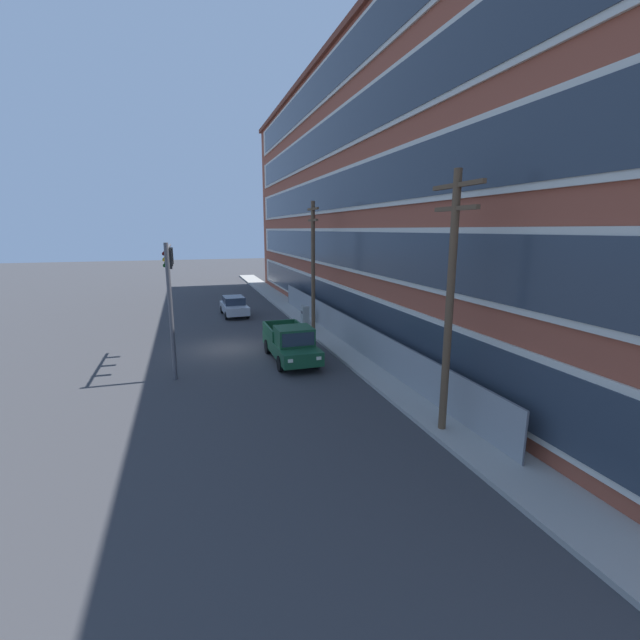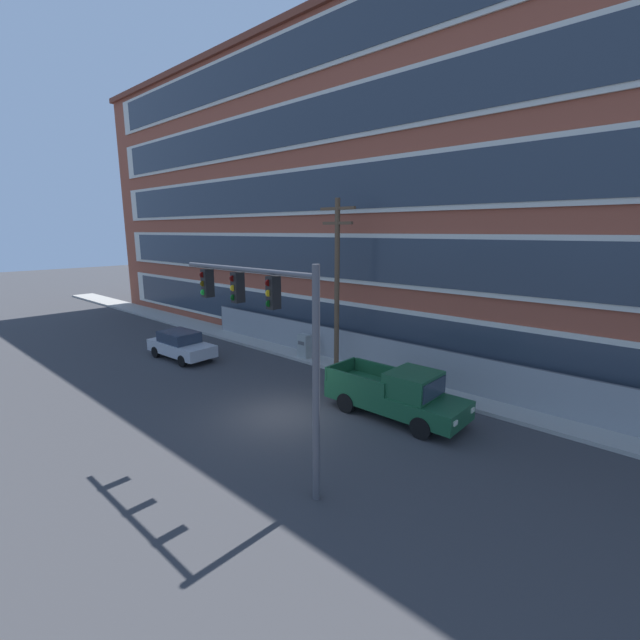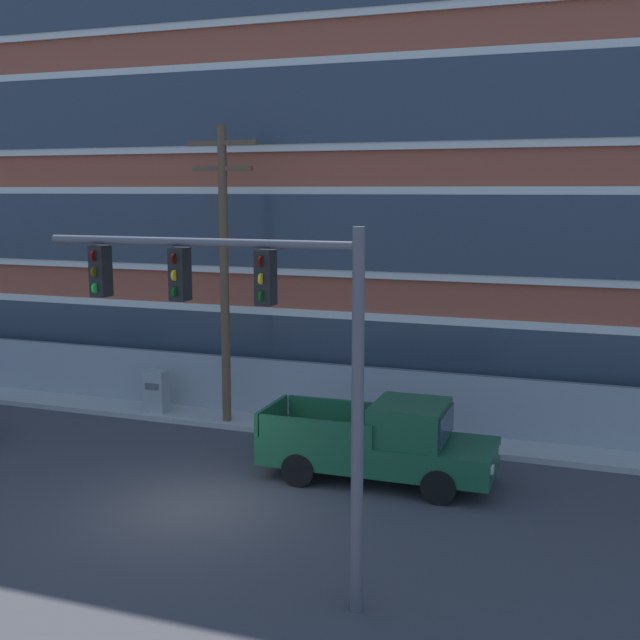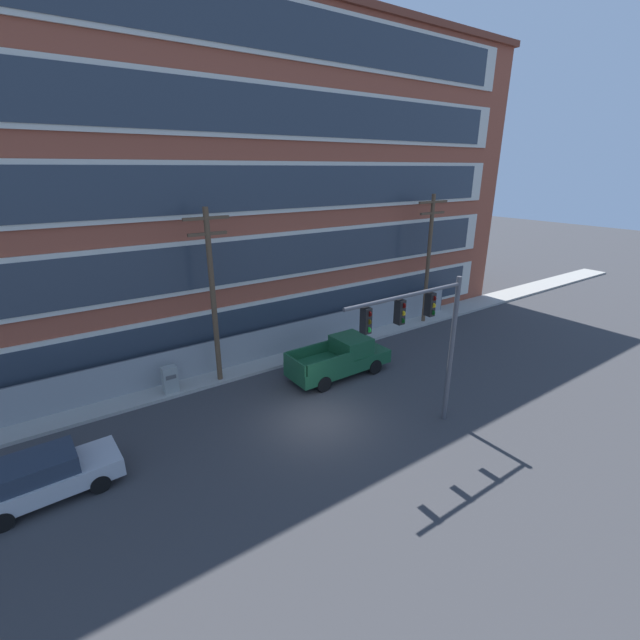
{
  "view_description": "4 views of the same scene",
  "coord_description": "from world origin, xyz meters",
  "px_view_note": "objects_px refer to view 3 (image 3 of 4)",
  "views": [
    {
      "loc": [
        25.07,
        -2.17,
        6.95
      ],
      "look_at": [
        3.06,
        4.74,
        2.04
      ],
      "focal_mm": 24.0,
      "sensor_mm": 36.0,
      "label": 1
    },
    {
      "loc": [
        11.8,
        -10.58,
        7.17
      ],
      "look_at": [
        0.42,
        1.9,
        3.62
      ],
      "focal_mm": 24.0,
      "sensor_mm": 36.0,
      "label": 2
    },
    {
      "loc": [
        8.34,
        -14.84,
        6.93
      ],
      "look_at": [
        1.24,
        4.88,
        3.51
      ],
      "focal_mm": 45.0,
      "sensor_mm": 36.0,
      "label": 3
    },
    {
      "loc": [
        -9.02,
        -13.17,
        10.36
      ],
      "look_at": [
        2.24,
        3.05,
        3.31
      ],
      "focal_mm": 24.0,
      "sensor_mm": 36.0,
      "label": 4
    }
  ],
  "objects_px": {
    "pickup_truck_dark_green": "(383,443)",
    "utility_pole_near_corner": "(224,265)",
    "traffic_signal_mast": "(254,329)",
    "electrical_cabinet": "(156,394)"
  },
  "relations": [
    {
      "from": "pickup_truck_dark_green",
      "to": "electrical_cabinet",
      "type": "relative_size",
      "value": 3.86
    },
    {
      "from": "traffic_signal_mast",
      "to": "utility_pole_near_corner",
      "type": "height_order",
      "value": "utility_pole_near_corner"
    },
    {
      "from": "traffic_signal_mast",
      "to": "electrical_cabinet",
      "type": "relative_size",
      "value": 4.36
    },
    {
      "from": "pickup_truck_dark_green",
      "to": "utility_pole_near_corner",
      "type": "xyz_separation_m",
      "value": [
        -5.57,
        2.9,
        3.83
      ]
    },
    {
      "from": "utility_pole_near_corner",
      "to": "electrical_cabinet",
      "type": "relative_size",
      "value": 5.97
    },
    {
      "from": "pickup_truck_dark_green",
      "to": "utility_pole_near_corner",
      "type": "bearing_deg",
      "value": 152.51
    },
    {
      "from": "traffic_signal_mast",
      "to": "utility_pole_near_corner",
      "type": "distance_m",
      "value": 10.1
    },
    {
      "from": "traffic_signal_mast",
      "to": "electrical_cabinet",
      "type": "height_order",
      "value": "traffic_signal_mast"
    },
    {
      "from": "traffic_signal_mast",
      "to": "electrical_cabinet",
      "type": "distance_m",
      "value": 12.22
    },
    {
      "from": "pickup_truck_dark_green",
      "to": "electrical_cabinet",
      "type": "height_order",
      "value": "pickup_truck_dark_green"
    }
  ]
}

